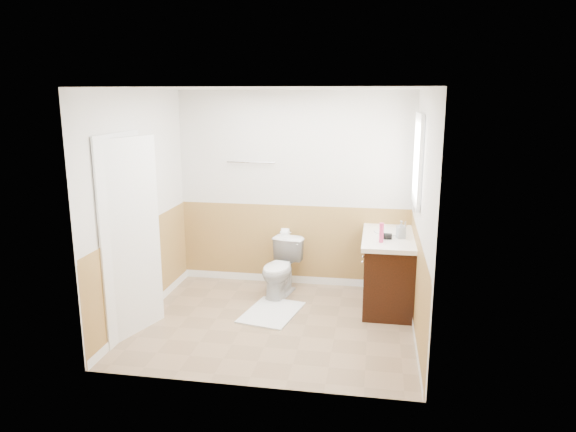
% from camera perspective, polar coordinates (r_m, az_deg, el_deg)
% --- Properties ---
extents(floor, '(3.00, 3.00, 0.00)m').
position_cam_1_polar(floor, '(5.89, -1.39, -11.49)').
color(floor, '#8C7051').
rests_on(floor, ground).
extents(ceiling, '(3.00, 3.00, 0.00)m').
position_cam_1_polar(ceiling, '(5.36, -1.54, 13.64)').
color(ceiling, white).
rests_on(ceiling, floor).
extents(wall_back, '(3.00, 0.00, 3.00)m').
position_cam_1_polar(wall_back, '(6.74, 0.65, 2.85)').
color(wall_back, silver).
rests_on(wall_back, floor).
extents(wall_front, '(3.00, 0.00, 3.00)m').
position_cam_1_polar(wall_front, '(4.26, -4.81, -3.28)').
color(wall_front, silver).
rests_on(wall_front, floor).
extents(wall_left, '(0.00, 3.00, 3.00)m').
position_cam_1_polar(wall_left, '(5.95, -15.78, 0.98)').
color(wall_left, silver).
rests_on(wall_left, floor).
extents(wall_right, '(0.00, 3.00, 3.00)m').
position_cam_1_polar(wall_right, '(5.41, 14.33, -0.11)').
color(wall_right, silver).
rests_on(wall_right, floor).
extents(wainscot_back, '(3.00, 0.00, 3.00)m').
position_cam_1_polar(wainscot_back, '(6.90, 0.62, -3.31)').
color(wainscot_back, '#A88343').
rests_on(wainscot_back, floor).
extents(wainscot_front, '(3.00, 0.00, 3.00)m').
position_cam_1_polar(wainscot_front, '(4.54, -4.59, -12.37)').
color(wainscot_front, '#A88343').
rests_on(wainscot_front, floor).
extents(wainscot_left, '(0.00, 2.60, 2.60)m').
position_cam_1_polar(wainscot_left, '(6.14, -15.25, -5.88)').
color(wainscot_left, '#A88343').
rests_on(wainscot_left, floor).
extents(wainscot_right, '(0.00, 2.60, 2.60)m').
position_cam_1_polar(wainscot_right, '(5.62, 13.77, -7.57)').
color(wainscot_right, '#A88343').
rests_on(wainscot_right, floor).
extents(toilet, '(0.52, 0.74, 0.69)m').
position_cam_1_polar(toilet, '(6.52, -0.82, -5.70)').
color(toilet, silver).
rests_on(toilet, floor).
extents(bath_mat, '(0.70, 0.89, 0.02)m').
position_cam_1_polar(bath_mat, '(6.12, -1.79, -10.39)').
color(bath_mat, silver).
rests_on(bath_mat, floor).
extents(vanity_cabinet, '(0.55, 1.10, 0.80)m').
position_cam_1_polar(vanity_cabinet, '(6.32, 10.79, -6.07)').
color(vanity_cabinet, black).
rests_on(vanity_cabinet, floor).
extents(vanity_knob_left, '(0.03, 0.03, 0.03)m').
position_cam_1_polar(vanity_knob_left, '(6.18, 8.07, -4.95)').
color(vanity_knob_left, white).
rests_on(vanity_knob_left, vanity_cabinet).
extents(vanity_knob_right, '(0.03, 0.03, 0.03)m').
position_cam_1_polar(vanity_knob_right, '(6.37, 8.12, -4.40)').
color(vanity_knob_right, silver).
rests_on(vanity_knob_right, vanity_cabinet).
extents(countertop, '(0.60, 1.15, 0.05)m').
position_cam_1_polar(countertop, '(6.19, 10.86, -2.34)').
color(countertop, white).
rests_on(countertop, vanity_cabinet).
extents(sink_basin, '(0.36, 0.36, 0.02)m').
position_cam_1_polar(sink_basin, '(6.33, 10.94, -1.69)').
color(sink_basin, white).
rests_on(sink_basin, countertop).
extents(faucet, '(0.02, 0.02, 0.14)m').
position_cam_1_polar(faucet, '(6.32, 12.59, -1.22)').
color(faucet, '#B7B8BE').
rests_on(faucet, countertop).
extents(lotion_bottle, '(0.05, 0.05, 0.22)m').
position_cam_1_polar(lotion_bottle, '(5.87, 10.09, -1.80)').
color(lotion_bottle, '#D7376D').
rests_on(lotion_bottle, countertop).
extents(soap_dispenser, '(0.12, 0.12, 0.20)m').
position_cam_1_polar(soap_dispenser, '(6.09, 12.14, -1.43)').
color(soap_dispenser, '#8C959E').
rests_on(soap_dispenser, countertop).
extents(hair_dryer_body, '(0.14, 0.07, 0.07)m').
position_cam_1_polar(hair_dryer_body, '(6.03, 10.53, -2.15)').
color(hair_dryer_body, black).
rests_on(hair_dryer_body, countertop).
extents(hair_dryer_handle, '(0.03, 0.03, 0.07)m').
position_cam_1_polar(hair_dryer_handle, '(6.06, 10.23, -2.36)').
color(hair_dryer_handle, black).
rests_on(hair_dryer_handle, countertop).
extents(mirror_panel, '(0.02, 0.35, 0.90)m').
position_cam_1_polar(mirror_panel, '(6.43, 13.51, 4.70)').
color(mirror_panel, silver).
rests_on(mirror_panel, wall_right).
extents(window_frame, '(0.04, 0.80, 1.00)m').
position_cam_1_polar(window_frame, '(5.90, 13.87, 5.92)').
color(window_frame, white).
rests_on(window_frame, wall_right).
extents(window_glass, '(0.01, 0.70, 0.90)m').
position_cam_1_polar(window_glass, '(5.90, 14.03, 5.91)').
color(window_glass, white).
rests_on(window_glass, wall_right).
extents(door, '(0.29, 0.78, 2.04)m').
position_cam_1_polar(door, '(5.57, -16.66, -2.33)').
color(door, white).
rests_on(door, wall_left).
extents(door_frame, '(0.02, 0.92, 2.10)m').
position_cam_1_polar(door_frame, '(5.60, -17.37, -2.18)').
color(door_frame, white).
rests_on(door_frame, wall_left).
extents(door_knob, '(0.06, 0.06, 0.06)m').
position_cam_1_polar(door_knob, '(5.85, -14.68, -2.19)').
color(door_knob, silver).
rests_on(door_knob, door).
extents(towel_bar, '(0.62, 0.02, 0.02)m').
position_cam_1_polar(towel_bar, '(6.75, -4.06, 5.83)').
color(towel_bar, silver).
rests_on(towel_bar, wall_back).
extents(tp_holder_bar, '(0.14, 0.02, 0.02)m').
position_cam_1_polar(tp_holder_bar, '(6.81, -0.29, -1.79)').
color(tp_holder_bar, silver).
rests_on(tp_holder_bar, wall_back).
extents(tp_roll, '(0.10, 0.11, 0.11)m').
position_cam_1_polar(tp_roll, '(6.81, -0.29, -1.79)').
color(tp_roll, white).
rests_on(tp_roll, tp_holder_bar).
extents(tp_sheet, '(0.10, 0.01, 0.16)m').
position_cam_1_polar(tp_sheet, '(6.84, -0.29, -2.69)').
color(tp_sheet, white).
rests_on(tp_sheet, tp_roll).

